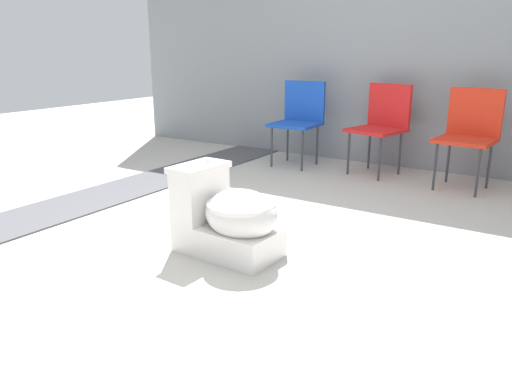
{
  "coord_description": "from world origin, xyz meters",
  "views": [
    {
      "loc": [
        1.8,
        -2.34,
        1.16
      ],
      "look_at": [
        0.2,
        0.15,
        0.3
      ],
      "focal_mm": 35.0,
      "sensor_mm": 36.0,
      "label": 1
    }
  ],
  "objects_px": {
    "toilet": "(228,218)",
    "folding_chair_right": "(470,128)",
    "folding_chair_middle": "(382,119)",
    "folding_chair_left": "(300,114)"
  },
  "relations": [
    {
      "from": "folding_chair_left",
      "to": "folding_chair_middle",
      "type": "relative_size",
      "value": 1.0
    },
    {
      "from": "toilet",
      "to": "folding_chair_middle",
      "type": "bearing_deg",
      "value": 91.2
    },
    {
      "from": "toilet",
      "to": "folding_chair_middle",
      "type": "xyz_separation_m",
      "value": [
        0.07,
        2.37,
        0.29
      ]
    },
    {
      "from": "folding_chair_left",
      "to": "folding_chair_right",
      "type": "xyz_separation_m",
      "value": [
        1.62,
        -0.01,
        0.0
      ]
    },
    {
      "from": "folding_chair_left",
      "to": "folding_chair_middle",
      "type": "distance_m",
      "value": 0.83
    },
    {
      "from": "folding_chair_left",
      "to": "folding_chair_right",
      "type": "bearing_deg",
      "value": 88.09
    },
    {
      "from": "folding_chair_left",
      "to": "toilet",
      "type": "bearing_deg",
      "value": 16.97
    },
    {
      "from": "toilet",
      "to": "folding_chair_right",
      "type": "distance_m",
      "value": 2.45
    },
    {
      "from": "folding_chair_middle",
      "to": "folding_chair_left",
      "type": "bearing_deg",
      "value": -70.71
    },
    {
      "from": "folding_chair_left",
      "to": "folding_chair_middle",
      "type": "height_order",
      "value": "same"
    }
  ]
}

